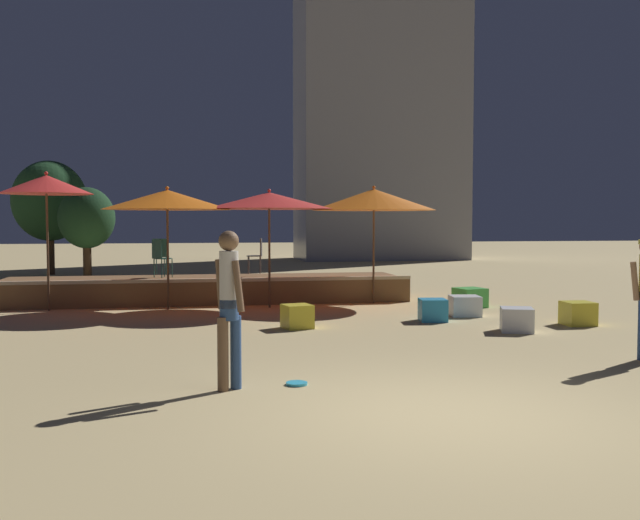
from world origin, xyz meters
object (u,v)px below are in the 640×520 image
patio_umbrella_1 (374,200)px  background_tree_0 (87,218)px  bistro_chair_0 (258,252)px  patio_umbrella_3 (167,200)px  cube_seat_2 (433,310)px  cube_seat_3 (297,316)px  cube_seat_4 (578,313)px  cube_seat_1 (465,306)px  bistro_chair_2 (161,253)px  patio_umbrella_2 (269,201)px  cube_seat_5 (517,320)px  background_tree_1 (50,201)px  patio_umbrella_0 (46,185)px  frisbee_disc (297,383)px  bistro_chair_1 (160,255)px  person_0 (229,301)px  cube_seat_0 (470,298)px

patio_umbrella_1 → background_tree_0: (-7.80, 8.69, -0.41)m
patio_umbrella_1 → bistro_chair_0: 3.32m
patio_umbrella_3 → cube_seat_2: (5.20, -2.88, -2.23)m
cube_seat_3 → cube_seat_4: bearing=-6.2°
cube_seat_1 → bistro_chair_2: (-6.37, 4.21, 0.98)m
patio_umbrella_2 → cube_seat_3: 3.93m
cube_seat_4 → bistro_chair_2: bearing=143.6°
cube_seat_5 → background_tree_1: 19.46m
patio_umbrella_0 → patio_umbrella_1: bearing=0.8°
patio_umbrella_0 → bistro_chair_0: size_ratio=3.41×
patio_umbrella_3 → patio_umbrella_0: bearing=174.5°
bistro_chair_2 → background_tree_0: bearing=-60.7°
patio_umbrella_0 → bistro_chair_2: bearing=36.2°
patio_umbrella_1 → cube_seat_1: patio_umbrella_1 is taller
cube_seat_3 → frisbee_disc: size_ratio=2.28×
patio_umbrella_3 → cube_seat_3: 4.68m
background_tree_1 → cube_seat_3: bearing=-64.7°
cube_seat_2 → background_tree_1: background_tree_1 is taller
cube_seat_1 → background_tree_0: 14.61m
patio_umbrella_3 → bistro_chair_1: 1.61m
cube_seat_4 → background_tree_1: background_tree_1 is taller
person_0 → bistro_chair_0: bearing=-129.1°
cube_seat_0 → frisbee_disc: (-5.09, -7.01, -0.20)m
cube_seat_5 → frisbee_disc: cube_seat_5 is taller
cube_seat_2 → bistro_chair_0: size_ratio=0.65×
patio_umbrella_3 → cube_seat_1: (6.14, -2.23, -2.25)m
bistro_chair_2 → background_tree_0: (-2.72, 7.07, 0.89)m
cube_seat_1 → bistro_chair_2: bearing=146.6°
bistro_chair_1 → background_tree_0: (-2.74, 8.08, 0.89)m
frisbee_disc → patio_umbrella_2: bearing=86.0°
cube_seat_5 → background_tree_0: bearing=124.2°
background_tree_0 → background_tree_1: background_tree_1 is taller
cube_seat_0 → cube_seat_3: (-4.39, -2.48, -0.00)m
patio_umbrella_0 → bistro_chair_1: size_ratio=3.41×
patio_umbrella_3 → background_tree_1: (-4.59, 11.54, 0.27)m
frisbee_disc → patio_umbrella_3: bearing=102.4°
bistro_chair_2 → cube_seat_0: bearing=166.4°
bistro_chair_1 → background_tree_0: 8.58m
bistro_chair_0 → cube_seat_3: bearing=11.8°
bistro_chair_2 → person_0: bearing=104.9°
patio_umbrella_1 → cube_seat_5: bearing=-73.9°
patio_umbrella_2 → frisbee_disc: patio_umbrella_2 is taller
patio_umbrella_1 → cube_seat_2: patio_umbrella_1 is taller
background_tree_1 → cube_seat_0: bearing=-47.4°
background_tree_0 → person_0: bearing=-77.2°
cube_seat_1 → cube_seat_2: cube_seat_2 is taller
patio_umbrella_0 → person_0: 9.10m
patio_umbrella_0 → bistro_chair_2: patio_umbrella_0 is taller
patio_umbrella_1 → person_0: patio_umbrella_1 is taller
cube_seat_4 → bistro_chair_2: size_ratio=0.61×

